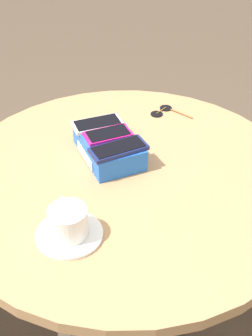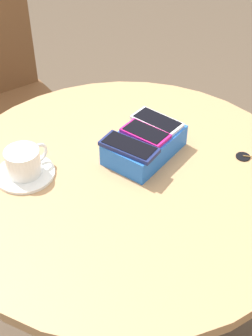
{
  "view_description": "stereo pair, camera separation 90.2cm",
  "coord_description": "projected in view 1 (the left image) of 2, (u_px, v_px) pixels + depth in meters",
  "views": [
    {
      "loc": [
        0.81,
        -0.46,
        1.45
      ],
      "look_at": [
        0.0,
        0.0,
        0.74
      ],
      "focal_mm": 50.0,
      "sensor_mm": 36.0,
      "label": 1
    },
    {
      "loc": [
        0.75,
        0.44,
        1.48
      ],
      "look_at": [
        0.0,
        0.0,
        0.74
      ],
      "focal_mm": 50.0,
      "sensor_mm": 36.0,
      "label": 2
    }
  ],
  "objects": [
    {
      "name": "phone_box",
      "position": [
        108.0,
        147.0,
        1.23
      ],
      "size": [
        0.22,
        0.15,
        0.06
      ],
      "color": "blue",
      "rests_on": "round_table"
    },
    {
      "name": "phone_navy",
      "position": [
        119.0,
        149.0,
        1.16
      ],
      "size": [
        0.07,
        0.15,
        0.01
      ],
      "color": "navy",
      "rests_on": "phone_box"
    },
    {
      "name": "phone_white",
      "position": [
        97.0,
        124.0,
        1.25
      ],
      "size": [
        0.08,
        0.14,
        0.01
      ],
      "color": "silver",
      "rests_on": "phone_box"
    },
    {
      "name": "round_table",
      "position": [
        126.0,
        209.0,
        1.26
      ],
      "size": [
        0.9,
        0.9,
        0.72
      ],
      "color": "#2D2D2D",
      "rests_on": "ground_plane"
    },
    {
      "name": "sunglasses",
      "position": [
        164.0,
        111.0,
        1.43
      ],
      "size": [
        0.11,
        0.1,
        0.01
      ],
      "color": "black",
      "rests_on": "round_table"
    },
    {
      "name": "coffee_cup",
      "position": [
        68.0,
        221.0,
        0.99
      ],
      "size": [
        0.12,
        0.08,
        0.07
      ],
      "color": "white",
      "rests_on": "saucer"
    },
    {
      "name": "phone_magenta",
      "position": [
        107.0,
        135.0,
        1.21
      ],
      "size": [
        0.08,
        0.13,
        0.01
      ],
      "color": "#D11975",
      "rests_on": "phone_box"
    },
    {
      "name": "saucer",
      "position": [
        69.0,
        234.0,
        1.01
      ],
      "size": [
        0.15,
        0.15,
        0.01
      ],
      "primitive_type": "cylinder",
      "color": "white",
      "rests_on": "round_table"
    }
  ]
}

